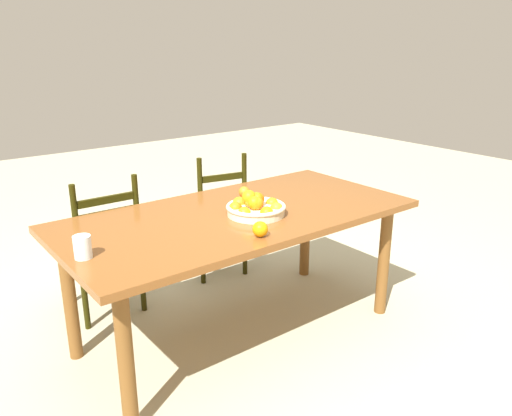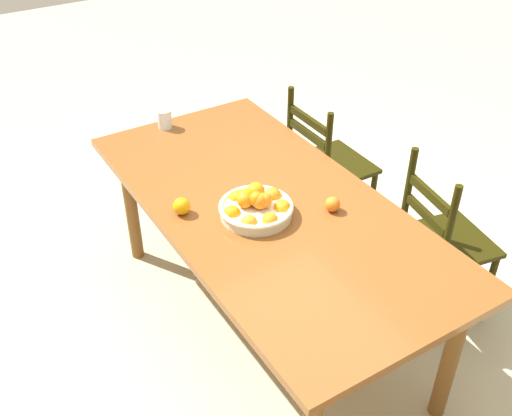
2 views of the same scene
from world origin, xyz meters
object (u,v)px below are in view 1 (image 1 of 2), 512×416
at_px(chair_by_cabinet, 216,217).
at_px(orange_loose_1, 260,229).
at_px(chair_near_window, 103,246).
at_px(fruit_bowl, 255,207).
at_px(drinking_glass, 83,247).
at_px(dining_table, 239,226).
at_px(orange_loose_0, 244,192).

xyz_separation_m(chair_by_cabinet, orange_loose_1, (-0.51, -1.17, 0.37)).
height_order(chair_by_cabinet, orange_loose_1, chair_by_cabinet).
relative_size(chair_near_window, orange_loose_1, 11.84).
bearing_deg(fruit_bowl, chair_near_window, 124.17).
height_order(chair_by_cabinet, drinking_glass, chair_by_cabinet).
bearing_deg(dining_table, fruit_bowl, -62.18).
relative_size(chair_near_window, fruit_bowl, 2.78).
relative_size(dining_table, chair_near_window, 2.17).
height_order(fruit_bowl, orange_loose_1, fruit_bowl).
bearing_deg(chair_near_window, orange_loose_0, 144.30).
xyz_separation_m(chair_near_window, chair_by_cabinet, (0.90, 0.05, -0.01)).
relative_size(chair_by_cabinet, drinking_glass, 8.93).
distance_m(dining_table, chair_by_cabinet, 0.92).
bearing_deg(chair_by_cabinet, orange_loose_1, 77.50).
height_order(chair_near_window, orange_loose_1, chair_near_window).
bearing_deg(chair_by_cabinet, orange_loose_0, 84.47).
xyz_separation_m(orange_loose_0, orange_loose_1, (-0.34, -0.58, 0.00)).
relative_size(dining_table, fruit_bowl, 6.01).
distance_m(chair_near_window, orange_loose_0, 0.97).
xyz_separation_m(chair_near_window, orange_loose_0, (0.73, -0.54, 0.36)).
xyz_separation_m(chair_near_window, fruit_bowl, (0.57, -0.85, 0.37)).
xyz_separation_m(fruit_bowl, orange_loose_1, (-0.18, -0.28, -0.01)).
relative_size(chair_near_window, orange_loose_0, 13.46).
xyz_separation_m(chair_near_window, drinking_glass, (-0.39, -0.84, 0.37)).
bearing_deg(drinking_glass, orange_loose_0, 15.26).
bearing_deg(orange_loose_1, drinking_glass, 160.46).
bearing_deg(drinking_glass, chair_near_window, 65.10).
height_order(fruit_bowl, drinking_glass, fruit_bowl).
relative_size(chair_by_cabinet, orange_loose_0, 13.65).
height_order(chair_by_cabinet, fruit_bowl, chair_by_cabinet).
distance_m(orange_loose_1, drinking_glass, 0.83).
bearing_deg(orange_loose_1, orange_loose_0, 60.12).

